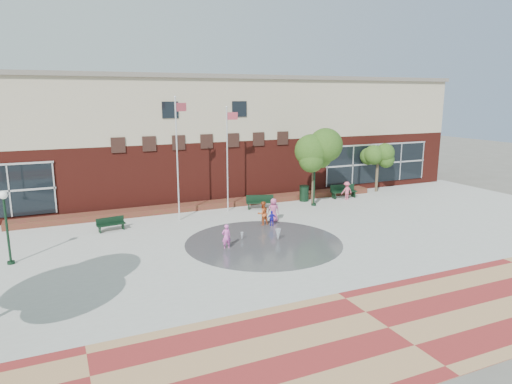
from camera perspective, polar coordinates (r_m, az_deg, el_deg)
name	(u,v)px	position (r m, az deg, el deg)	size (l,w,h in m)	color
ground	(290,261)	(22.06, 4.31, -8.61)	(120.00, 120.00, 0.00)	#666056
plaza_concrete	(256,238)	(25.45, 0.00, -5.73)	(46.00, 18.00, 0.01)	#A8A8A0
paver_band	(388,328)	(16.80, 16.21, -15.99)	(46.00, 6.00, 0.01)	maroon
splash_pad	(264,243)	(24.58, 0.96, -6.37)	(8.40, 8.40, 0.01)	#383A3D
library_building	(187,135)	(37.08, -8.63, 7.06)	(44.40, 10.40, 9.20)	#581A14
flower_bed	(212,208)	(32.27, -5.54, -1.95)	(26.00, 1.20, 0.40)	maroon
flagpole_left	(178,153)	(28.51, -9.78, 4.87)	(0.84, 0.41, 7.72)	white
flagpole_right	(228,154)	(30.46, -3.55, 4.81)	(0.87, 0.16, 7.07)	white
lamp_left	(6,219)	(23.88, -28.79, -3.02)	(0.37, 0.37, 3.51)	black
lamp_right	(314,175)	(32.46, 7.32, 2.18)	(0.39, 0.39, 3.65)	black
bench_left	(111,227)	(27.88, -17.64, -4.16)	(1.66, 0.69, 0.81)	black
bench_mid	(260,205)	(31.63, 0.52, -1.60)	(1.99, 1.11, 0.96)	black
bench_right	(344,194)	(35.64, 10.89, -0.23)	(2.09, 0.75, 1.03)	black
trash_can	(304,193)	(34.10, 6.03, -0.17)	(0.72, 0.72, 1.19)	black
tree_mid	(314,152)	(32.39, 7.26, 4.95)	(3.12, 3.12, 5.26)	#463928
tree_small_right	(378,155)	(38.21, 15.01, 4.48)	(2.42, 2.42, 4.14)	#463928
water_jet_a	(278,241)	(24.95, 2.77, -6.12)	(0.33, 0.33, 0.64)	white
water_jet_b	(242,240)	(25.07, -1.76, -6.02)	(0.18, 0.18, 0.41)	white
child_splash	(226,237)	(23.53, -3.74, -5.59)	(0.48, 0.31, 1.30)	#E45ABD
adult_red	(263,214)	(27.61, 0.86, -2.71)	(0.72, 0.56, 1.48)	#C25124
adult_pink	(273,210)	(28.39, 2.20, -2.29)	(0.73, 0.48, 1.50)	#C25087
child_blue	(272,219)	(27.44, 2.00, -3.36)	(0.57, 0.24, 0.97)	#1F1DBC
person_bench	(347,191)	(35.07, 11.26, 0.15)	(0.89, 0.51, 1.38)	#D65872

